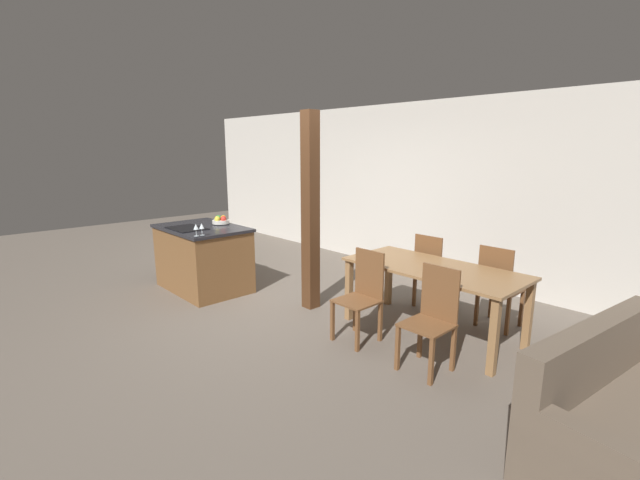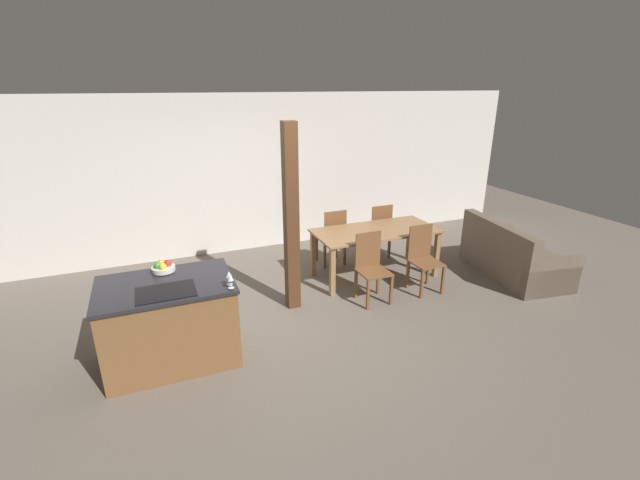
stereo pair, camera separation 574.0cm
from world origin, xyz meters
The scene contains 13 objects.
ground_plane centered at (0.00, 0.00, 0.00)m, with size 16.00×16.00×0.00m, color #665B51.
wall_back centered at (0.00, 2.72, 1.35)m, with size 11.20×0.08×2.70m.
kitchen_island centered at (-1.32, -0.29, 0.46)m, with size 1.36×0.91×0.92m.
fruit_bowl centered at (-1.31, 0.01, 0.97)m, with size 0.25×0.25×0.12m.
wine_glass_near centered at (-0.71, -0.68, 1.03)m, with size 0.06×0.06×0.15m.
wine_glass_middle centered at (-0.71, -0.60, 1.03)m, with size 0.06×0.06×0.15m.
dining_table centered at (1.75, 0.78, 0.66)m, with size 1.88×0.87×0.76m.
dining_chair_near_left centered at (1.33, 0.13, 0.49)m, with size 0.40×0.40×0.95m.
dining_chair_near_right centered at (2.17, 0.13, 0.49)m, with size 0.40×0.40×0.95m.
dining_chair_far_left centered at (1.33, 1.44, 0.49)m, with size 0.40×0.40×0.95m.
dining_chair_far_right centered at (2.17, 1.44, 0.49)m, with size 0.40×0.40×0.95m.
couch centered at (3.77, 0.02, 0.28)m, with size 1.11×1.77×0.86m.
timber_post centered at (0.27, 0.35, 1.21)m, with size 0.17×0.17×2.43m.
Camera 2 is at (-1.34, -4.56, 2.83)m, focal length 24.00 mm.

